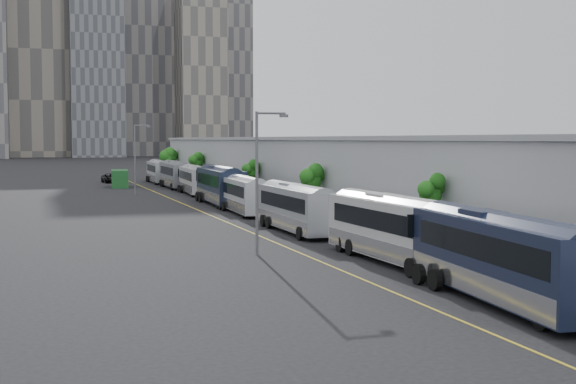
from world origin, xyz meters
name	(u,v)px	position (x,y,z in m)	size (l,w,h in m)	color
sidewalk	(350,219)	(9.00, 55.00, 0.06)	(10.00, 170.00, 0.12)	gray
lane_line	(231,224)	(-1.50, 55.00, 0.01)	(0.12, 160.00, 0.02)	gold
depot	(392,179)	(12.99, 55.00, 3.51)	(12.45, 160.40, 7.20)	gray
skyline	(64,28)	(-2.90, 324.16, 50.85)	(145.00, 64.00, 120.00)	slate
bus_1	(501,265)	(1.81, 20.59, 1.62)	(3.73, 13.32, 3.84)	#161D32
bus_2	(394,234)	(2.32, 32.12, 1.60)	(2.98, 13.06, 3.80)	#B7B7B9
bus_3	(296,212)	(1.73, 47.69, 1.52)	(2.77, 12.36, 3.61)	gray
bus_4	(244,198)	(1.88, 63.58, 1.48)	(2.92, 12.08, 3.51)	#A8ACB3
bus_5	(220,188)	(2.10, 74.30, 1.72)	(3.36, 14.04, 4.08)	#171F34
bus_6	(195,182)	(2.68, 90.77, 1.53)	(3.16, 12.50, 3.62)	#B7B7B9
bus_7	(175,177)	(2.55, 104.40, 1.61)	(2.91, 13.09, 3.82)	slate
bus_8	(159,173)	(2.35, 118.31, 1.52)	(2.86, 12.40, 3.60)	#A3A6AD
tree_1	(430,193)	(6.10, 35.04, 3.68)	(1.40, 1.40, 4.46)	black
tree_2	(311,178)	(5.88, 56.10, 3.63)	(1.83, 1.83, 4.58)	black
tree_3	(251,171)	(5.98, 76.25, 3.49)	(1.65, 1.65, 4.36)	black
tree_4	(196,161)	(5.82, 105.63, 3.82)	(1.97, 1.97, 4.83)	black
tree_5	(168,156)	(5.33, 127.35, 4.08)	(2.88, 2.88, 5.53)	black
street_lamp_near	(260,172)	(-3.98, 37.52, 4.99)	(2.04, 0.22, 8.60)	#59595E
street_lamp_far	(136,155)	(-4.73, 89.77, 5.04)	(2.04, 0.22, 8.71)	#59595E
shipping_container	(120,179)	(-4.75, 108.91, 1.24)	(2.33, 6.75, 2.48)	#16481E
suv	(111,178)	(-4.78, 121.14, 0.75)	(2.49, 5.41, 1.50)	black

